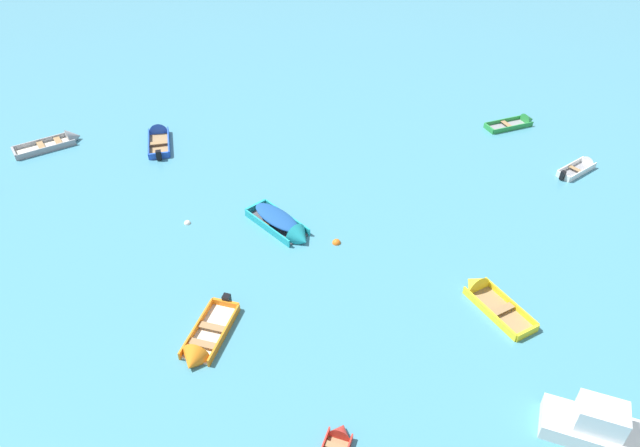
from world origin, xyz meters
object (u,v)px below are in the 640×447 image
(rowboat_green_outer_right, at_px, (520,122))
(motor_launch_white_near_left, at_px, (620,434))
(rowboat_orange_near_right, at_px, (201,348))
(mooring_buoy_between_boats_right, at_px, (336,243))
(rowboat_yellow_back_row_center, at_px, (484,294))
(mooring_buoy_outer_edge, at_px, (187,223))
(rowboat_blue_outer_left, at_px, (159,136))
(rowboat_red_near_camera, at_px, (337,445))
(rowboat_grey_far_right, at_px, (63,141))
(rowboat_white_center, at_px, (583,166))
(rowboat_turquoise_back_row_left, at_px, (285,226))

(rowboat_green_outer_right, xyz_separation_m, motor_launch_white_near_left, (-6.61, -24.89, 0.43))
(rowboat_green_outer_right, height_order, motor_launch_white_near_left, motor_launch_white_near_left)
(rowboat_orange_near_right, distance_m, mooring_buoy_between_boats_right, 9.67)
(rowboat_yellow_back_row_center, height_order, mooring_buoy_outer_edge, rowboat_yellow_back_row_center)
(rowboat_blue_outer_left, bearing_deg, rowboat_red_near_camera, -70.60)
(rowboat_blue_outer_left, bearing_deg, motor_launch_white_near_left, -53.49)
(motor_launch_white_near_left, bearing_deg, rowboat_red_near_camera, 173.49)
(rowboat_grey_far_right, height_order, mooring_buoy_outer_edge, rowboat_grey_far_right)
(rowboat_yellow_back_row_center, distance_m, mooring_buoy_between_boats_right, 8.18)
(rowboat_red_near_camera, bearing_deg, rowboat_white_center, 42.90)
(rowboat_turquoise_back_row_left, bearing_deg, rowboat_yellow_back_row_center, -34.66)
(rowboat_orange_near_right, relative_size, motor_launch_white_near_left, 0.77)
(rowboat_grey_far_right, relative_size, rowboat_turquoise_back_row_left, 1.01)
(rowboat_yellow_back_row_center, distance_m, mooring_buoy_outer_edge, 16.58)
(rowboat_orange_near_right, relative_size, mooring_buoy_between_boats_right, 9.16)
(rowboat_yellow_back_row_center, xyz_separation_m, mooring_buoy_outer_edge, (-14.63, 7.79, -0.19))
(rowboat_white_center, bearing_deg, rowboat_yellow_back_row_center, -135.06)
(rowboat_red_near_camera, relative_size, mooring_buoy_outer_edge, 7.94)
(rowboat_red_near_camera, height_order, mooring_buoy_outer_edge, rowboat_red_near_camera)
(rowboat_blue_outer_left, bearing_deg, rowboat_yellow_back_row_center, -46.35)
(rowboat_orange_near_right, distance_m, rowboat_red_near_camera, 7.51)
(rowboat_turquoise_back_row_left, distance_m, motor_launch_white_near_left, 18.50)
(rowboat_red_near_camera, height_order, mooring_buoy_between_boats_right, rowboat_red_near_camera)
(motor_launch_white_near_left, relative_size, mooring_buoy_between_boats_right, 11.86)
(rowboat_white_center, height_order, mooring_buoy_between_boats_right, rowboat_white_center)
(rowboat_white_center, bearing_deg, rowboat_blue_outer_left, 164.76)
(mooring_buoy_outer_edge, relative_size, mooring_buoy_between_boats_right, 0.81)
(rowboat_blue_outer_left, distance_m, mooring_buoy_outer_edge, 10.42)
(rowboat_white_center, relative_size, rowboat_yellow_back_row_center, 0.77)
(rowboat_yellow_back_row_center, height_order, mooring_buoy_between_boats_right, rowboat_yellow_back_row_center)
(mooring_buoy_between_boats_right, bearing_deg, rowboat_red_near_camera, -98.65)
(rowboat_white_center, xyz_separation_m, rowboat_red_near_camera, (-18.75, -17.42, -0.03))
(motor_launch_white_near_left, bearing_deg, rowboat_white_center, 66.28)
(motor_launch_white_near_left, bearing_deg, mooring_buoy_between_boats_right, 123.53)
(rowboat_grey_far_right, distance_m, rowboat_turquoise_back_row_left, 18.63)
(rowboat_red_near_camera, bearing_deg, rowboat_orange_near_right, 134.20)
(rowboat_turquoise_back_row_left, bearing_deg, rowboat_red_near_camera, -86.36)
(rowboat_blue_outer_left, relative_size, rowboat_turquoise_back_row_left, 0.99)
(rowboat_orange_near_right, relative_size, rowboat_red_near_camera, 1.42)
(mooring_buoy_between_boats_right, bearing_deg, rowboat_green_outer_right, 37.32)
(rowboat_green_outer_right, xyz_separation_m, mooring_buoy_between_boats_right, (-15.35, -11.70, -0.16))
(rowboat_orange_near_right, xyz_separation_m, rowboat_green_outer_right, (22.41, 18.30, -0.03))
(rowboat_green_outer_right, xyz_separation_m, rowboat_turquoise_back_row_left, (-18.02, -10.34, 0.19))
(rowboat_grey_far_right, xyz_separation_m, rowboat_turquoise_back_row_left, (14.46, -11.74, 0.17))
(rowboat_white_center, height_order, rowboat_orange_near_right, rowboat_orange_near_right)
(rowboat_orange_near_right, relative_size, rowboat_turquoise_back_row_left, 0.95)
(rowboat_white_center, height_order, rowboat_grey_far_right, rowboat_grey_far_right)
(rowboat_white_center, relative_size, rowboat_green_outer_right, 0.82)
(rowboat_white_center, bearing_deg, mooring_buoy_between_boats_right, -162.18)
(rowboat_yellow_back_row_center, relative_size, rowboat_red_near_camera, 1.44)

